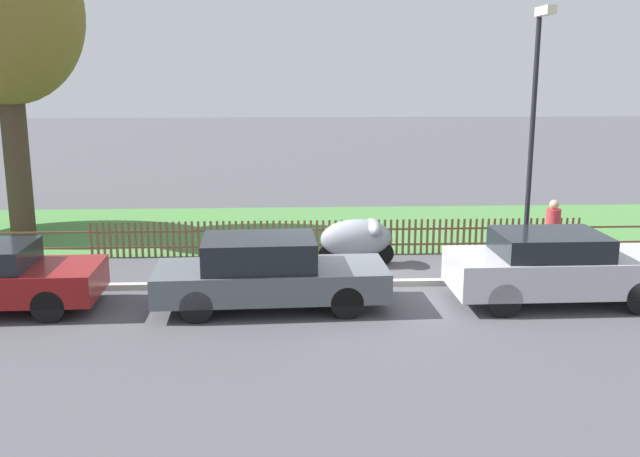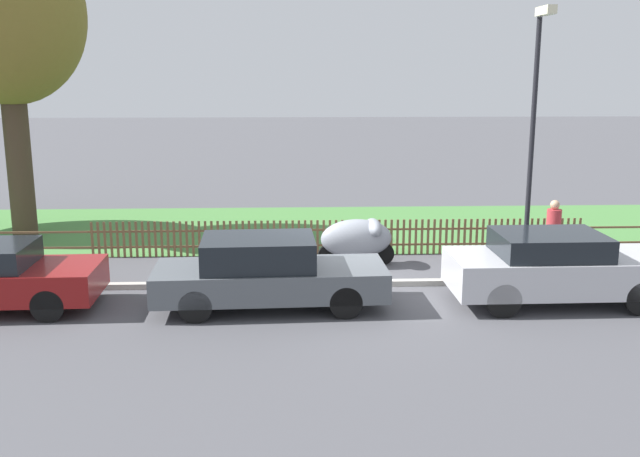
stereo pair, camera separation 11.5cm
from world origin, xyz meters
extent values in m
plane|color=#4C4C51|center=(0.00, 0.00, 0.00)|extent=(120.00, 120.00, 0.00)
cube|color=#B2ADA3|center=(0.00, 0.10, 0.06)|extent=(34.52, 0.20, 0.12)
cube|color=#477F3D|center=(0.00, 6.08, 0.01)|extent=(34.52, 6.57, 0.01)
cube|color=brown|center=(0.00, 2.82, 0.26)|extent=(34.52, 0.03, 0.05)
cube|color=brown|center=(0.00, 2.82, 0.66)|extent=(34.52, 0.03, 0.05)
cube|color=brown|center=(-6.21, 2.80, 0.46)|extent=(0.06, 0.03, 0.92)
cube|color=brown|center=(-6.05, 2.80, 0.46)|extent=(0.06, 0.03, 0.92)
cube|color=brown|center=(-5.89, 2.80, 0.46)|extent=(0.06, 0.03, 0.92)
cube|color=brown|center=(-5.74, 2.80, 0.46)|extent=(0.06, 0.03, 0.92)
cube|color=brown|center=(-5.58, 2.80, 0.46)|extent=(0.06, 0.03, 0.92)
cube|color=brown|center=(-5.42, 2.80, 0.46)|extent=(0.06, 0.03, 0.92)
cube|color=brown|center=(-5.26, 2.80, 0.46)|extent=(0.06, 0.03, 0.92)
cube|color=brown|center=(-5.11, 2.80, 0.46)|extent=(0.06, 0.03, 0.92)
cube|color=brown|center=(-4.95, 2.80, 0.46)|extent=(0.06, 0.03, 0.92)
cube|color=brown|center=(-4.79, 2.80, 0.46)|extent=(0.06, 0.03, 0.92)
cube|color=brown|center=(-4.64, 2.80, 0.46)|extent=(0.06, 0.03, 0.92)
cube|color=brown|center=(-4.48, 2.80, 0.46)|extent=(0.06, 0.03, 0.92)
cube|color=brown|center=(-4.32, 2.80, 0.46)|extent=(0.06, 0.03, 0.92)
cube|color=brown|center=(-4.16, 2.80, 0.46)|extent=(0.06, 0.03, 0.92)
cube|color=brown|center=(-4.01, 2.80, 0.46)|extent=(0.06, 0.03, 0.92)
cube|color=brown|center=(-3.85, 2.80, 0.46)|extent=(0.06, 0.03, 0.92)
cube|color=brown|center=(-3.69, 2.80, 0.46)|extent=(0.06, 0.03, 0.92)
cube|color=brown|center=(-3.54, 2.80, 0.46)|extent=(0.06, 0.03, 0.92)
cube|color=brown|center=(-3.38, 2.80, 0.46)|extent=(0.06, 0.03, 0.92)
cube|color=brown|center=(-3.22, 2.80, 0.46)|extent=(0.06, 0.03, 0.92)
cube|color=brown|center=(-3.06, 2.80, 0.46)|extent=(0.06, 0.03, 0.92)
cube|color=brown|center=(-2.91, 2.80, 0.46)|extent=(0.06, 0.03, 0.92)
cube|color=brown|center=(-2.75, 2.80, 0.46)|extent=(0.06, 0.03, 0.92)
cube|color=brown|center=(-2.59, 2.80, 0.46)|extent=(0.06, 0.03, 0.92)
cube|color=brown|center=(-2.44, 2.80, 0.46)|extent=(0.06, 0.03, 0.92)
cube|color=brown|center=(-2.28, 2.80, 0.46)|extent=(0.06, 0.03, 0.92)
cube|color=brown|center=(-2.12, 2.80, 0.46)|extent=(0.06, 0.03, 0.92)
cube|color=brown|center=(-1.96, 2.80, 0.46)|extent=(0.06, 0.03, 0.92)
cube|color=brown|center=(-1.81, 2.80, 0.46)|extent=(0.06, 0.03, 0.92)
cube|color=brown|center=(-1.65, 2.80, 0.46)|extent=(0.06, 0.03, 0.92)
cube|color=brown|center=(-1.49, 2.80, 0.46)|extent=(0.06, 0.03, 0.92)
cube|color=brown|center=(-1.34, 2.80, 0.46)|extent=(0.06, 0.03, 0.92)
cube|color=brown|center=(-1.18, 2.80, 0.46)|extent=(0.06, 0.03, 0.92)
cube|color=brown|center=(-1.02, 2.80, 0.46)|extent=(0.06, 0.03, 0.92)
cube|color=brown|center=(-0.86, 2.80, 0.46)|extent=(0.06, 0.03, 0.92)
cube|color=brown|center=(-0.71, 2.80, 0.46)|extent=(0.06, 0.03, 0.92)
cube|color=brown|center=(-0.55, 2.80, 0.46)|extent=(0.06, 0.03, 0.92)
cube|color=brown|center=(-0.39, 2.80, 0.46)|extent=(0.06, 0.03, 0.92)
cube|color=brown|center=(-0.24, 2.80, 0.46)|extent=(0.06, 0.03, 0.92)
cube|color=brown|center=(-0.08, 2.80, 0.46)|extent=(0.06, 0.03, 0.92)
cube|color=brown|center=(0.08, 2.80, 0.46)|extent=(0.06, 0.03, 0.92)
cube|color=brown|center=(0.24, 2.80, 0.46)|extent=(0.06, 0.03, 0.92)
cube|color=brown|center=(0.39, 2.80, 0.46)|extent=(0.06, 0.03, 0.92)
cube|color=brown|center=(0.55, 2.80, 0.46)|extent=(0.06, 0.03, 0.92)
cube|color=brown|center=(0.71, 2.80, 0.46)|extent=(0.06, 0.03, 0.92)
cube|color=brown|center=(0.86, 2.80, 0.46)|extent=(0.06, 0.03, 0.92)
cube|color=brown|center=(1.02, 2.80, 0.46)|extent=(0.06, 0.03, 0.92)
cube|color=brown|center=(1.18, 2.80, 0.46)|extent=(0.06, 0.03, 0.92)
cube|color=brown|center=(1.34, 2.80, 0.46)|extent=(0.06, 0.03, 0.92)
cube|color=brown|center=(1.49, 2.80, 0.46)|extent=(0.06, 0.03, 0.92)
cube|color=brown|center=(1.65, 2.80, 0.46)|extent=(0.06, 0.03, 0.92)
cube|color=brown|center=(1.81, 2.80, 0.46)|extent=(0.06, 0.03, 0.92)
cube|color=brown|center=(1.96, 2.80, 0.46)|extent=(0.06, 0.03, 0.92)
cube|color=brown|center=(2.12, 2.80, 0.46)|extent=(0.06, 0.03, 0.92)
cube|color=brown|center=(2.28, 2.80, 0.46)|extent=(0.06, 0.03, 0.92)
cube|color=brown|center=(2.44, 2.80, 0.46)|extent=(0.06, 0.03, 0.92)
cube|color=brown|center=(2.59, 2.80, 0.46)|extent=(0.06, 0.03, 0.92)
cube|color=brown|center=(2.75, 2.80, 0.46)|extent=(0.06, 0.03, 0.92)
cube|color=brown|center=(2.91, 2.80, 0.46)|extent=(0.06, 0.03, 0.92)
cube|color=brown|center=(3.06, 2.80, 0.46)|extent=(0.06, 0.03, 0.92)
cube|color=brown|center=(3.22, 2.80, 0.46)|extent=(0.06, 0.03, 0.92)
cube|color=brown|center=(3.38, 2.80, 0.46)|extent=(0.06, 0.03, 0.92)
cube|color=brown|center=(3.54, 2.80, 0.46)|extent=(0.06, 0.03, 0.92)
cube|color=brown|center=(3.69, 2.80, 0.46)|extent=(0.06, 0.03, 0.92)
cube|color=brown|center=(3.85, 2.80, 0.46)|extent=(0.06, 0.03, 0.92)
cube|color=brown|center=(4.01, 2.80, 0.46)|extent=(0.06, 0.03, 0.92)
cube|color=brown|center=(4.16, 2.80, 0.46)|extent=(0.06, 0.03, 0.92)
cube|color=brown|center=(4.32, 2.80, 0.46)|extent=(0.06, 0.03, 0.92)
cube|color=brown|center=(4.48, 2.80, 0.46)|extent=(0.06, 0.03, 0.92)
cube|color=brown|center=(4.64, 2.80, 0.46)|extent=(0.06, 0.03, 0.92)
cube|color=brown|center=(4.79, 2.80, 0.46)|extent=(0.06, 0.03, 0.92)
cube|color=brown|center=(4.95, 2.80, 0.46)|extent=(0.06, 0.03, 0.92)
cube|color=brown|center=(5.11, 2.80, 0.46)|extent=(0.06, 0.03, 0.92)
cube|color=brown|center=(5.26, 2.80, 0.46)|extent=(0.06, 0.03, 0.92)
cube|color=brown|center=(5.42, 2.80, 0.46)|extent=(0.06, 0.03, 0.92)
cube|color=brown|center=(5.58, 2.80, 0.46)|extent=(0.06, 0.03, 0.92)
cube|color=brown|center=(5.74, 2.80, 0.46)|extent=(0.06, 0.03, 0.92)
cube|color=brown|center=(5.89, 2.80, 0.46)|extent=(0.06, 0.03, 0.92)
cube|color=brown|center=(6.05, 2.80, 0.46)|extent=(0.06, 0.03, 0.92)
cube|color=brown|center=(6.21, 2.80, 0.46)|extent=(0.06, 0.03, 0.92)
cylinder|color=black|center=(-5.81, -0.35, 0.31)|extent=(0.63, 0.16, 0.62)
cylinder|color=black|center=(-5.77, -1.95, 0.31)|extent=(0.63, 0.16, 0.62)
cube|color=#51565B|center=(-1.63, -1.27, 0.55)|extent=(4.60, 1.89, 0.58)
cube|color=black|center=(-1.86, -1.28, 1.14)|extent=(2.24, 1.62, 0.59)
cylinder|color=black|center=(-0.26, -0.43, 0.31)|extent=(0.63, 0.16, 0.63)
cylinder|color=black|center=(-0.20, -2.00, 0.31)|extent=(0.63, 0.16, 0.63)
cylinder|color=black|center=(-3.07, -0.54, 0.31)|extent=(0.63, 0.16, 0.63)
cylinder|color=black|center=(-3.01, -2.11, 0.31)|extent=(0.63, 0.16, 0.63)
cube|color=#BCBCC1|center=(4.14, -1.22, 0.64)|extent=(4.35, 1.84, 0.71)
cube|color=black|center=(3.92, -1.22, 1.22)|extent=(2.10, 1.64, 0.45)
cylinder|color=black|center=(5.47, -0.38, 0.34)|extent=(0.67, 0.15, 0.67)
cylinder|color=black|center=(2.78, -0.41, 0.34)|extent=(0.67, 0.15, 0.67)
cylinder|color=black|center=(2.80, -2.06, 0.34)|extent=(0.67, 0.15, 0.67)
cylinder|color=black|center=(0.99, 1.82, 0.28)|extent=(0.56, 0.15, 0.55)
cylinder|color=black|center=(-0.31, 1.71, 0.28)|extent=(0.56, 0.15, 0.55)
ellipsoid|color=gray|center=(0.34, 1.77, 0.67)|extent=(1.78, 0.88, 0.94)
ellipsoid|color=gray|center=(0.75, 1.80, 0.93)|extent=(0.48, 0.95, 0.43)
cylinder|color=#473828|center=(-8.74, 5.20, 2.38)|extent=(0.68, 0.68, 4.76)
ellipsoid|color=olive|center=(-8.74, 5.20, 6.08)|extent=(4.15, 4.15, 4.77)
cylinder|color=black|center=(5.04, 1.23, 0.40)|extent=(0.15, 0.15, 0.81)
cylinder|color=black|center=(4.80, 1.25, 0.40)|extent=(0.15, 0.15, 0.81)
cylinder|color=#B73338|center=(4.92, 1.24, 1.13)|extent=(0.36, 0.36, 0.64)
sphere|color=tan|center=(4.92, 1.24, 1.56)|extent=(0.22, 0.22, 0.22)
cylinder|color=black|center=(4.03, 0.52, 2.85)|extent=(0.11, 0.11, 5.70)
cube|color=beige|center=(4.03, 0.17, 5.80)|extent=(0.20, 0.76, 0.18)
camera|label=1|loc=(-1.33, -14.79, 4.57)|focal=40.00mm
camera|label=2|loc=(-1.21, -14.79, 4.57)|focal=40.00mm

